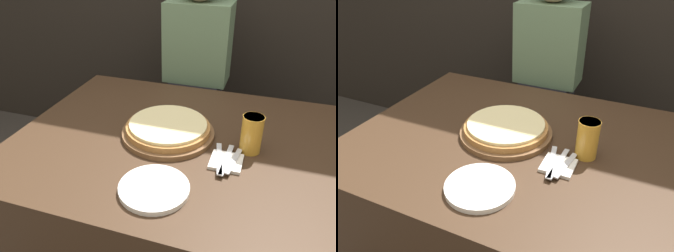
{
  "view_description": "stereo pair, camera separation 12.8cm",
  "coord_description": "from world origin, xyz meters",
  "views": [
    {
      "loc": [
        0.3,
        -1.04,
        1.42
      ],
      "look_at": [
        -0.05,
        0.01,
        0.77
      ],
      "focal_mm": 35.0,
      "sensor_mm": 36.0,
      "label": 1
    },
    {
      "loc": [
        0.42,
        -1.0,
        1.42
      ],
      "look_at": [
        -0.05,
        0.01,
        0.77
      ],
      "focal_mm": 35.0,
      "sensor_mm": 36.0,
      "label": 2
    }
  ],
  "objects": [
    {
      "name": "dinner_plate",
      "position": [
        0.01,
        -0.32,
        0.74
      ],
      "size": [
        0.22,
        0.22,
        0.02
      ],
      "color": "white",
      "rests_on": "dining_table"
    },
    {
      "name": "diner_person",
      "position": [
        -0.09,
        0.67,
        0.67
      ],
      "size": [
        0.35,
        0.2,
        1.34
      ],
      "color": "#33333D",
      "rests_on": "ground_plane"
    },
    {
      "name": "fork",
      "position": [
        0.18,
        -0.1,
        0.75
      ],
      "size": [
        0.05,
        0.19,
        0.0
      ],
      "color": "silver",
      "rests_on": "napkin_stack"
    },
    {
      "name": "pizza_on_board",
      "position": [
        -0.05,
        0.01,
        0.76
      ],
      "size": [
        0.37,
        0.37,
        0.06
      ],
      "color": "brown",
      "rests_on": "dining_table"
    },
    {
      "name": "dinner_knife",
      "position": [
        0.2,
        -0.1,
        0.75
      ],
      "size": [
        0.03,
        0.19,
        0.0
      ],
      "color": "silver",
      "rests_on": "napkin_stack"
    },
    {
      "name": "napkin_stack",
      "position": [
        0.2,
        -0.1,
        0.74
      ],
      "size": [
        0.11,
        0.11,
        0.01
      ],
      "color": "white",
      "rests_on": "dining_table"
    },
    {
      "name": "dining_table",
      "position": [
        0.0,
        0.0,
        0.37
      ],
      "size": [
        1.28,
        1.0,
        0.73
      ],
      "color": "#3D2819",
      "rests_on": "ground_plane"
    },
    {
      "name": "spoon",
      "position": [
        0.23,
        -0.1,
        0.75
      ],
      "size": [
        0.04,
        0.16,
        0.0
      ],
      "color": "silver",
      "rests_on": "napkin_stack"
    },
    {
      "name": "beer_glass",
      "position": [
        0.27,
        -0.0,
        0.81
      ],
      "size": [
        0.08,
        0.08,
        0.14
      ],
      "color": "gold",
      "rests_on": "dining_table"
    }
  ]
}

